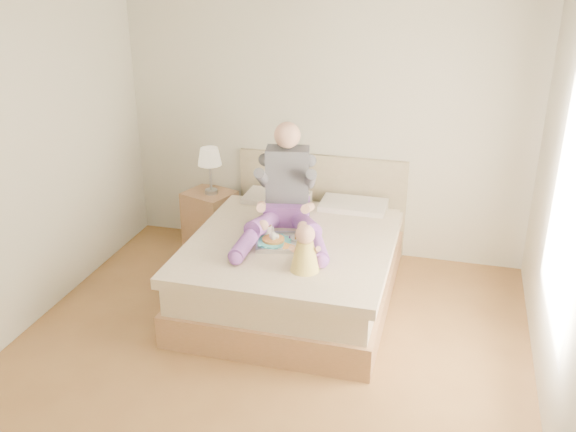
% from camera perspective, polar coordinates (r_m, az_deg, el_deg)
% --- Properties ---
extents(room, '(4.02, 4.22, 2.71)m').
position_cam_1_polar(room, '(4.28, -1.69, 3.65)').
color(room, brown).
rests_on(room, ground).
extents(bed, '(1.70, 2.18, 1.00)m').
position_cam_1_polar(bed, '(5.72, 0.79, -4.06)').
color(bed, '#8E6542').
rests_on(bed, ground).
extents(nightstand, '(0.57, 0.54, 0.57)m').
position_cam_1_polar(nightstand, '(6.75, -6.93, -0.14)').
color(nightstand, '#8E6542').
rests_on(nightstand, ground).
extents(lamp, '(0.24, 0.24, 0.48)m').
position_cam_1_polar(lamp, '(6.49, -6.98, 5.04)').
color(lamp, silver).
rests_on(lamp, nightstand).
extents(adult, '(0.81, 1.19, 0.94)m').
position_cam_1_polar(adult, '(5.57, -0.20, 1.57)').
color(adult, '#713C97').
rests_on(adult, bed).
extents(tray, '(0.55, 0.48, 0.14)m').
position_cam_1_polar(tray, '(5.37, -0.27, -2.16)').
color(tray, silver).
rests_on(tray, bed).
extents(baby, '(0.25, 0.34, 0.38)m').
position_cam_1_polar(baby, '(4.90, 1.52, -3.18)').
color(baby, gold).
rests_on(baby, bed).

